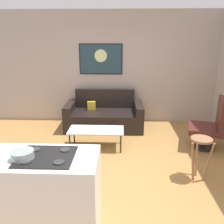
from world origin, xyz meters
TOP-DOWN VIEW (x-y plane):
  - ground at (0.00, 0.00)m, footprint 6.40×6.40m
  - back_wall at (0.00, 2.42)m, footprint 6.40×0.05m
  - couch at (-0.21, 1.86)m, footprint 1.86×0.97m
  - coffee_table at (-0.30, 0.71)m, footprint 1.09×0.52m
  - armchair at (1.96, 0.77)m, footprint 0.78×0.80m
  - bar_stool at (1.40, -0.35)m, footprint 0.36×0.36m
  - kitchen_counter at (-0.92, -1.39)m, footprint 1.74×0.66m
  - mixing_bowl at (-0.84, -1.45)m, footprint 0.24×0.24m
  - wall_painting at (-0.32, 2.38)m, footprint 1.09×0.03m

SIDE VIEW (x-z plane):
  - ground at x=0.00m, z-range -0.04..0.00m
  - couch at x=-0.21m, z-range -0.16..0.75m
  - coffee_table at x=-0.30m, z-range 0.16..0.55m
  - kitchen_counter at x=-0.92m, z-range -0.01..0.91m
  - armchair at x=1.96m, z-range -0.03..1.01m
  - bar_stool at x=1.40m, z-range 0.18..0.87m
  - mixing_bowl at x=-0.84m, z-range 0.89..0.99m
  - back_wall at x=0.00m, z-range 0.00..2.80m
  - wall_painting at x=-0.32m, z-range 1.25..2.01m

